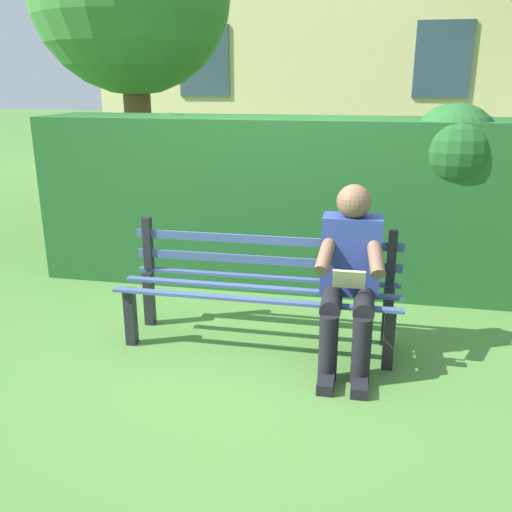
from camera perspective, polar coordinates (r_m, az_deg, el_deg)
ground at (r=3.96m, az=0.29°, el=-9.09°), size 60.00×60.00×0.00m
park_bench at (r=3.85m, az=0.50°, el=-3.09°), size 1.92×0.51×0.83m
person_seated at (r=3.57m, az=9.69°, el=-1.68°), size 0.44×0.73×1.17m
hedge_backdrop at (r=4.97m, az=3.89°, el=6.18°), size 4.47×0.88×1.62m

